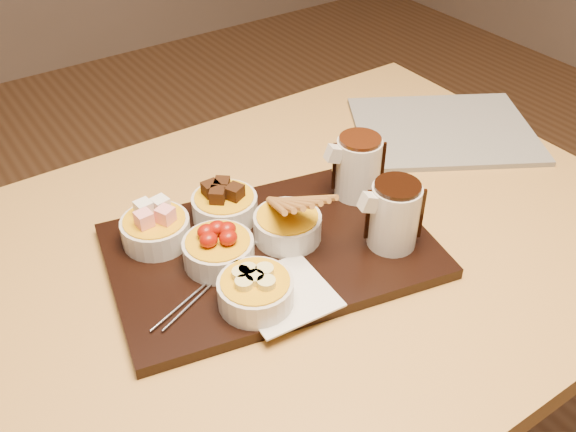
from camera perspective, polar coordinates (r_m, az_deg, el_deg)
dining_table at (r=1.02m, az=-1.39°, el=-7.50°), size 1.20×0.80×0.75m
serving_board at (r=0.94m, az=-1.51°, el=-3.09°), size 0.51×0.39×0.02m
napkin at (r=0.86m, az=-0.33°, el=-6.93°), size 0.13×0.13×0.00m
bowl_marshmallows at (r=0.95m, az=-11.66°, el=-1.28°), size 0.10×0.10×0.04m
bowl_cake at (r=0.98m, az=-5.63°, el=0.75°), size 0.10×0.10×0.04m
bowl_strawberries at (r=0.90m, az=-6.18°, el=-3.19°), size 0.10×0.10×0.04m
bowl_biscotti at (r=0.94m, az=-0.05°, el=-0.97°), size 0.10×0.10×0.04m
bowl_bananas at (r=0.84m, az=-2.89°, el=-6.80°), size 0.10×0.10×0.04m
pitcher_dark_chocolate at (r=0.92m, az=9.41°, el=-0.02°), size 0.08×0.08×0.10m
pitcher_milk_chocolate at (r=1.02m, az=6.24°, el=4.26°), size 0.08×0.08×0.10m
fondue_skewers at (r=0.89m, az=-6.24°, el=-5.07°), size 0.12×0.25×0.01m
newspaper at (r=1.27m, az=13.65°, el=7.44°), size 0.42×0.40×0.01m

